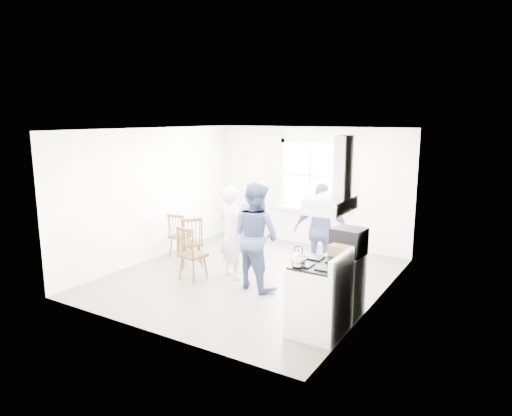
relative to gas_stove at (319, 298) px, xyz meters
The scene contains 16 objects.
room_shell 2.48m from the gas_stove, 144.75° to the left, with size 4.62×5.12×2.64m.
window_assembly 4.36m from the gas_stove, 116.71° to the left, with size 1.88×0.24×1.70m.
range_hood 1.43m from the gas_stove, ahead, with size 0.45×0.76×0.94m.
shelf_unit 4.95m from the gas_stove, 131.97° to the left, with size 0.40×0.30×0.80m, color slate.
gas_stove is the anchor object (origin of this frame).
kettle 0.64m from the gas_stove, 127.68° to the right, with size 0.19×0.19×0.27m.
low_cabinet 0.70m from the gas_stove, 84.32° to the left, with size 0.50×0.55×0.90m, color white.
stereo_stack 0.95m from the gas_stove, 80.84° to the left, with size 0.47×0.43×0.38m.
cardboard_box 0.70m from the gas_stove, 76.12° to the left, with size 0.31×0.22×0.20m, color #956F48.
windsor_chair_a 4.11m from the gas_stove, 157.21° to the left, with size 0.45×0.44×0.90m.
windsor_chair_b 2.78m from the gas_stove, 167.12° to the left, with size 0.46×0.45×0.97m.
windsor_chair_c 3.34m from the gas_stove, 158.80° to the left, with size 0.57×0.57×0.98m.
person_left 2.50m from the gas_stove, 151.59° to the left, with size 0.60×0.60×1.64m, color silver.
person_mid 1.88m from the gas_stove, 148.28° to the left, with size 0.86×0.86×1.78m, color #3F4B75.
person_right 2.23m from the gas_stove, 112.72° to the left, with size 0.98×0.98×1.67m, color navy.
potted_plant 4.22m from the gas_stove, 117.47° to the left, with size 0.19×0.19×0.35m, color #316E38.
Camera 1 is at (4.11, -6.58, 2.81)m, focal length 32.00 mm.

